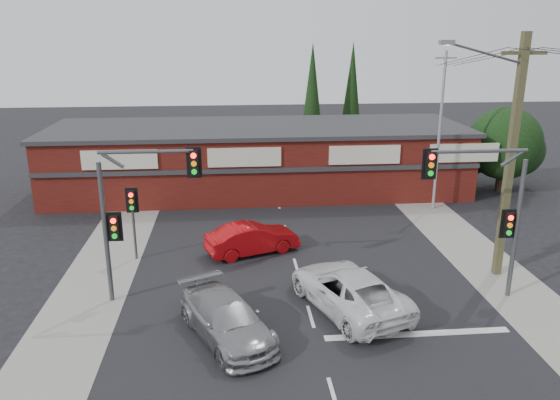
{
  "coord_description": "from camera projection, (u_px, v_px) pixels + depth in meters",
  "views": [
    {
      "loc": [
        -2.72,
        -17.58,
        10.01
      ],
      "look_at": [
        -0.86,
        3.0,
        3.58
      ],
      "focal_mm": 35.0,
      "sensor_mm": 36.0,
      "label": 1
    }
  ],
  "objects": [
    {
      "name": "ground",
      "position": [
        311.0,
        317.0,
        19.93
      ],
      "size": [
        120.0,
        120.0,
        0.0
      ],
      "primitive_type": "plane",
      "color": "black",
      "rests_on": "ground"
    },
    {
      "name": "road_strip",
      "position": [
        295.0,
        262.0,
        24.68
      ],
      "size": [
        14.0,
        70.0,
        0.01
      ],
      "primitive_type": "cube",
      "color": "black",
      "rests_on": "ground"
    },
    {
      "name": "verge_left",
      "position": [
        103.0,
        269.0,
        23.95
      ],
      "size": [
        3.0,
        70.0,
        0.02
      ],
      "primitive_type": "cube",
      "color": "gray",
      "rests_on": "ground"
    },
    {
      "name": "verge_right",
      "position": [
        476.0,
        255.0,
        25.41
      ],
      "size": [
        3.0,
        70.0,
        0.02
      ],
      "primitive_type": "cube",
      "color": "gray",
      "rests_on": "ground"
    },
    {
      "name": "stop_line",
      "position": [
        417.0,
        334.0,
        18.8
      ],
      "size": [
        6.5,
        0.35,
        0.01
      ],
      "primitive_type": "cube",
      "color": "silver",
      "rests_on": "ground"
    },
    {
      "name": "white_suv",
      "position": [
        348.0,
        289.0,
        20.34
      ],
      "size": [
        4.4,
        6.21,
        1.57
      ],
      "primitive_type": "imported",
      "rotation": [
        0.0,
        0.0,
        3.49
      ],
      "color": "silver",
      "rests_on": "ground"
    },
    {
      "name": "silver_suv",
      "position": [
        227.0,
        319.0,
        18.41
      ],
      "size": [
        3.86,
        5.29,
        1.42
      ],
      "primitive_type": "imported",
      "rotation": [
        0.0,
        0.0,
        0.43
      ],
      "color": "#929496",
      "rests_on": "ground"
    },
    {
      "name": "red_sedan",
      "position": [
        252.0,
        239.0,
        25.49
      ],
      "size": [
        4.61,
        2.92,
        1.43
      ],
      "primitive_type": "imported",
      "rotation": [
        0.0,
        0.0,
        1.92
      ],
      "color": "#AB0A0E",
      "rests_on": "ground"
    },
    {
      "name": "lane_dashes",
      "position": [
        291.0,
        247.0,
        26.37
      ],
      "size": [
        0.12,
        51.16,
        0.01
      ],
      "color": "silver",
      "rests_on": "ground"
    },
    {
      "name": "shop_building",
      "position": [
        259.0,
        158.0,
        35.36
      ],
      "size": [
        27.3,
        8.4,
        4.22
      ],
      "color": "#47120E",
      "rests_on": "ground"
    },
    {
      "name": "tree_cluster",
      "position": [
        503.0,
        147.0,
        35.02
      ],
      "size": [
        5.9,
        5.1,
        5.5
      ],
      "color": "#2D2116",
      "rests_on": "ground"
    },
    {
      "name": "conifer_near",
      "position": [
        312.0,
        93.0,
        41.43
      ],
      "size": [
        1.8,
        1.8,
        9.25
      ],
      "color": "#2D2116",
      "rests_on": "ground"
    },
    {
      "name": "conifer_far",
      "position": [
        352.0,
        90.0,
        43.63
      ],
      "size": [
        1.8,
        1.8,
        9.25
      ],
      "color": "#2D2116",
      "rests_on": "ground"
    },
    {
      "name": "traffic_mast_left",
      "position": [
        132.0,
        203.0,
        20.11
      ],
      "size": [
        3.77,
        0.27,
        5.97
      ],
      "color": "#47494C",
      "rests_on": "ground"
    },
    {
      "name": "traffic_mast_right",
      "position": [
        491.0,
        201.0,
        20.3
      ],
      "size": [
        3.96,
        0.27,
        5.97
      ],
      "color": "#47494C",
      "rests_on": "ground"
    },
    {
      "name": "pedestal_signal",
      "position": [
        132.0,
        209.0,
        24.31
      ],
      "size": [
        0.55,
        0.27,
        3.38
      ],
      "color": "#47494C",
      "rests_on": "ground"
    },
    {
      "name": "utility_pole",
      "position": [
        509.0,
        151.0,
        21.89
      ],
      "size": [
        4.38,
        0.59,
        10.0
      ],
      "color": "brown",
      "rests_on": "ground"
    },
    {
      "name": "steel_pole",
      "position": [
        440.0,
        129.0,
        30.72
      ],
      "size": [
        1.2,
        0.16,
        9.0
      ],
      "color": "gray",
      "rests_on": "ground"
    }
  ]
}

